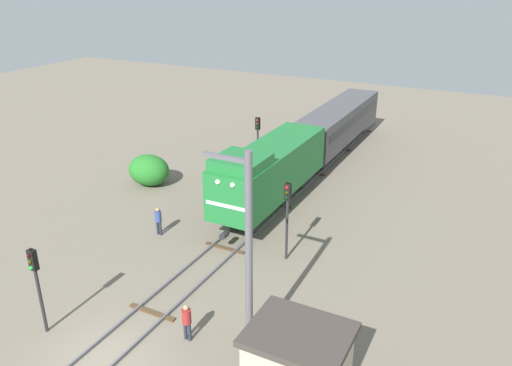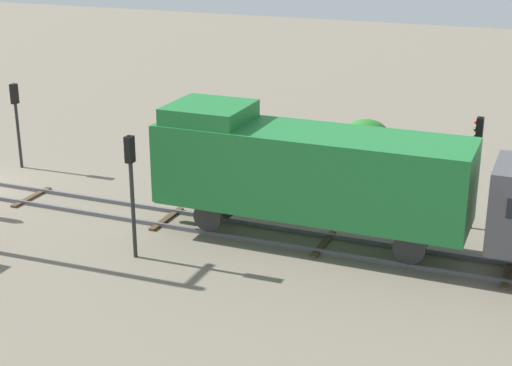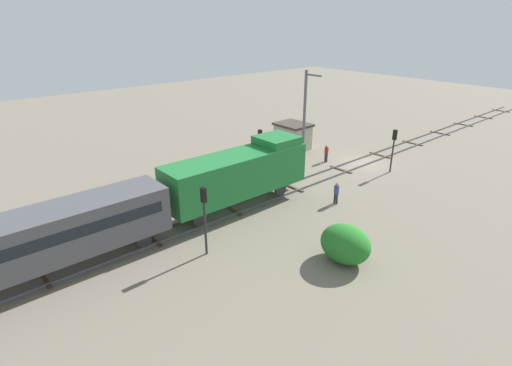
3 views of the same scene
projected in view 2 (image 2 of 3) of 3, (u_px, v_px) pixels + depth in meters
name	position (u px, v px, depth m)	size (l,w,h in m)	color
locomotive	(305.00, 169.00, 27.34)	(2.90, 11.60, 4.60)	#1E7233
traffic_signal_near	(16.00, 110.00, 35.46)	(0.32, 0.34, 3.93)	#262628
traffic_signal_mid	(131.00, 175.00, 26.07)	(0.32, 0.34, 4.33)	#262628
traffic_signal_far	(477.00, 152.00, 28.51)	(0.32, 0.34, 4.29)	#262628
worker_by_signal	(206.00, 163.00, 33.70)	(0.38, 0.38, 1.70)	#262B38
bush_mid	(365.00, 143.00, 36.17)	(3.03, 2.48, 2.20)	#257326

